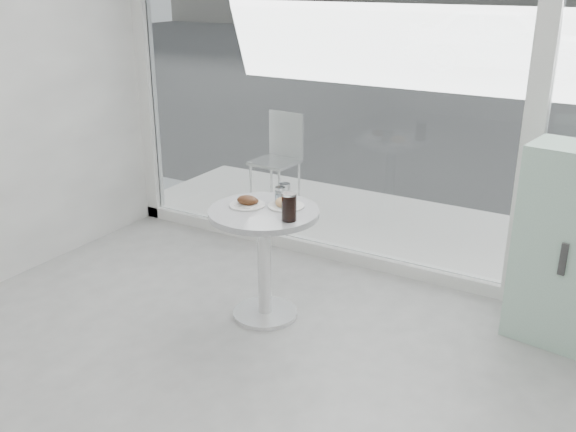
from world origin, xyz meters
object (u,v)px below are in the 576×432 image
Objects in this scene: water_tumbler_a at (285,193)px; cola_glass at (289,207)px; mint_cabinet at (569,247)px; main_table at (264,241)px; car_white at (504,39)px; water_tumbler_b at (280,196)px; plate_fritter at (248,202)px; patio_chair at (280,154)px; plate_donut at (286,204)px.

water_tumbler_a is 0.68× the size of cola_glass.
mint_cabinet is 1.72m from cola_glass.
car_white reaches higher than main_table.
car_white is at bearing 113.10° from mint_cabinet.
car_white is 12.59m from water_tumbler_b.
water_tumbler_b is at bearing -154.11° from mint_cabinet.
water_tumbler_b is at bearing -176.46° from car_white.
cola_glass is at bearing -54.71° from water_tumbler_a.
water_tumbler_b is at bearing 43.72° from plate_fritter.
main_table is 0.85× the size of patio_chair.
main_table is 2.11m from patio_chair.
cola_glass is at bearing -54.64° from plate_donut.
mint_cabinet reaches higher than plate_donut.
car_white is 39.01× the size of water_tumbler_b.
mint_cabinet is at bearing 27.50° from cola_glass.
mint_cabinet is 0.29× the size of car_white.
car_white is 18.85× the size of plate_fritter.
main_table is 3.22× the size of plate_donut.
car_white is 12.63m from plate_donut.
mint_cabinet is 1.77m from plate_donut.
mint_cabinet is (1.75, 0.71, 0.08)m from main_table.
car_white is 24.90× the size of cola_glass.
car_white reaches higher than water_tumbler_b.
car_white is 36.35× the size of water_tumbler_a.
water_tumbler_a is (0.15, 0.21, 0.03)m from plate_fritter.
cola_glass is at bearing -18.83° from main_table.
water_tumbler_b is 0.64× the size of cola_glass.
plate_fritter is at bearing -136.28° from water_tumbler_b.
mint_cabinet reaches higher than water_tumbler_b.
car_white is at bearing 96.44° from main_table.
main_table is 0.35m from water_tumbler_a.
water_tumbler_b is (0.16, 0.15, 0.02)m from plate_fritter.
car_white reaches higher than plate_donut.
water_tumbler_b is (-1.73, -0.55, 0.19)m from mint_cabinet.
water_tumbler_a is at bearing -176.44° from car_white.
water_tumbler_a reaches higher than water_tumbler_b.
plate_donut is at bearing -29.65° from water_tumbler_b.
plate_fritter reaches higher than plate_donut.
cola_glass reaches higher than water_tumbler_b.
mint_cabinet is 2.99m from patio_chair.
mint_cabinet is 5.39× the size of plate_fritter.
plate_fritter is 0.25m from plate_donut.
main_table is at bearing -176.67° from car_white.
plate_donut is 1.35× the size of cola_glass.
car_white is at bearing 95.88° from plate_fritter.
plate_fritter is 2.07× the size of water_tumbler_b.
main_table is at bearing -149.83° from mint_cabinet.
plate_donut is at bearing -54.86° from water_tumbler_a.
mint_cabinet reaches higher than plate_fritter.
plate_fritter is (1.30, -12.65, 0.05)m from car_white.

